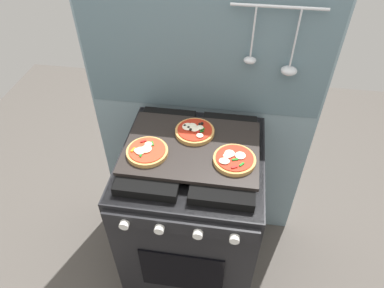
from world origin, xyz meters
The scene contains 7 objects.
ground_plane centered at (0.00, 0.00, 0.00)m, with size 4.00×4.00×0.00m, color #4C4742.
kitchen_backsplash centered at (0.00, 0.33, 0.79)m, with size 1.10×0.09×1.55m.
stove centered at (0.00, 0.00, 0.45)m, with size 0.60×0.64×0.90m.
baking_tray centered at (0.00, 0.00, 0.91)m, with size 0.54×0.38×0.02m, color black.
pizza_left centered at (-0.17, -0.07, 0.93)m, with size 0.16×0.16×0.03m.
pizza_right centered at (0.17, -0.06, 0.93)m, with size 0.16×0.16×0.03m.
pizza_center centered at (0.00, 0.08, 0.93)m, with size 0.16×0.16×0.03m.
Camera 1 is at (0.15, -1.01, 1.86)m, focal length 32.29 mm.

